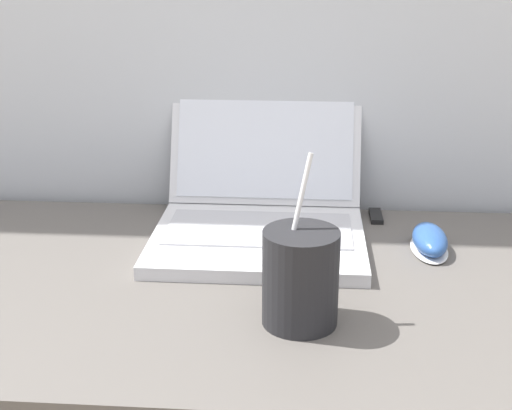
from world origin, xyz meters
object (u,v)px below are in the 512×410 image
(laptop, at_px, (261,203))
(drink_cup, at_px, (300,276))
(computer_mouse, at_px, (430,241))
(usb_stick, at_px, (376,216))

(laptop, relative_size, drink_cup, 1.71)
(computer_mouse, relative_size, usb_stick, 1.90)
(laptop, height_order, usb_stick, laptop)
(drink_cup, height_order, usb_stick, drink_cup)
(drink_cup, xyz_separation_m, usb_stick, (0.12, 0.36, -0.06))
(usb_stick, bearing_deg, computer_mouse, -62.05)
(drink_cup, bearing_deg, laptop, 103.20)
(usb_stick, bearing_deg, laptop, -158.48)
(usb_stick, bearing_deg, drink_cup, -108.73)
(computer_mouse, bearing_deg, usb_stick, 117.95)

